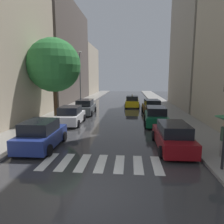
{
  "coord_description": "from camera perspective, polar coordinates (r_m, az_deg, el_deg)",
  "views": [
    {
      "loc": [
        1.35,
        -6.58,
        4.11
      ],
      "look_at": [
        -0.47,
        14.63,
        0.62
      ],
      "focal_mm": 33.1,
      "sensor_mm": 36.0,
      "label": 1
    }
  ],
  "objects": [
    {
      "name": "ground_plane",
      "position": [
        30.89,
        2.35,
        1.61
      ],
      "size": [
        28.0,
        72.0,
        0.04
      ],
      "primitive_type": "cube",
      "color": "#303032"
    },
    {
      "name": "street_tree_left",
      "position": [
        21.24,
        -15.78,
        12.3
      ],
      "size": [
        5.16,
        5.16,
        7.79
      ],
      "color": "#513823",
      "rests_on": "sidewalk_left"
    },
    {
      "name": "crosswalk_stripes",
      "position": [
        10.41,
        -3.04,
        -13.92
      ],
      "size": [
        5.85,
        2.2,
        0.01
      ],
      "color": "silver",
      "rests_on": "ground"
    },
    {
      "name": "building_left_far",
      "position": [
        55.94,
        -8.01,
        11.24
      ],
      "size": [
        6.0,
        15.38,
        12.19
      ],
      "primitive_type": "cube",
      "color": "#B2A38C",
      "rests_on": "ground"
    },
    {
      "name": "lamp_post_left",
      "position": [
        29.4,
        -8.81,
        9.94
      ],
      "size": [
        0.6,
        0.28,
        7.6
      ],
      "color": "#595B60",
      "rests_on": "sidewalk_left"
    },
    {
      "name": "parked_car_right_nearest",
      "position": [
        12.65,
        16.41,
        -6.52
      ],
      "size": [
        2.02,
        4.71,
        1.57
      ],
      "rotation": [
        0.0,
        0.0,
        1.58
      ],
      "color": "maroon",
      "rests_on": "ground"
    },
    {
      "name": "parked_car_right_second",
      "position": [
        18.73,
        12.02,
        -1.17
      ],
      "size": [
        2.21,
        4.6,
        1.64
      ],
      "rotation": [
        0.0,
        0.0,
        1.52
      ],
      "color": "#0C4C2D",
      "rests_on": "ground"
    },
    {
      "name": "sidewalk_left",
      "position": [
        31.83,
        -9.43,
        1.89
      ],
      "size": [
        3.0,
        72.0,
        0.15
      ],
      "primitive_type": "cube",
      "color": "gray",
      "rests_on": "ground"
    },
    {
      "name": "parked_car_left_third",
      "position": [
        24.11,
        -7.39,
        1.33
      ],
      "size": [
        2.23,
        4.82,
        1.7
      ],
      "rotation": [
        0.0,
        0.0,
        1.61
      ],
      "color": "#474C51",
      "rests_on": "ground"
    },
    {
      "name": "parked_car_right_third",
      "position": [
        24.43,
        10.91,
        1.31
      ],
      "size": [
        2.18,
        4.47,
        1.68
      ],
      "rotation": [
        0.0,
        0.0,
        1.61
      ],
      "color": "brown",
      "rests_on": "ground"
    },
    {
      "name": "parked_car_left_nearest",
      "position": [
        13.0,
        -18.98,
        -6.04
      ],
      "size": [
        2.15,
        4.08,
        1.67
      ],
      "rotation": [
        0.0,
        0.0,
        1.58
      ],
      "color": "navy",
      "rests_on": "ground"
    },
    {
      "name": "building_left_mid",
      "position": [
        38.8,
        -14.2,
        15.28
      ],
      "size": [
        6.0,
        20.08,
        16.67
      ],
      "primitive_type": "cube",
      "color": "#564C47",
      "rests_on": "ground"
    },
    {
      "name": "taxi_midroad",
      "position": [
        30.1,
        5.6,
        2.88
      ],
      "size": [
        2.14,
        4.48,
        1.81
      ],
      "rotation": [
        0.0,
        0.0,
        1.55
      ],
      "color": "yellow",
      "rests_on": "ground"
    },
    {
      "name": "building_right_mid",
      "position": [
        32.23,
        23.64,
        19.38
      ],
      "size": [
        6.0,
        13.22,
        20.32
      ],
      "primitive_type": "cube",
      "color": "#9E9384",
      "rests_on": "ground"
    },
    {
      "name": "sidewalk_right",
      "position": [
        31.27,
        14.34,
        1.6
      ],
      "size": [
        3.0,
        72.0,
        0.15
      ],
      "primitive_type": "cube",
      "color": "gray",
      "rests_on": "ground"
    },
    {
      "name": "parked_car_left_second",
      "position": [
        19.01,
        -11.38,
        -1.02
      ],
      "size": [
        2.26,
        4.13,
        1.63
      ],
      "rotation": [
        0.0,
        0.0,
        1.6
      ],
      "color": "silver",
      "rests_on": "ground"
    }
  ]
}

